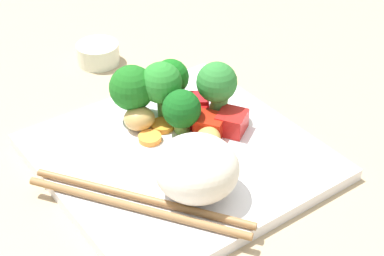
{
  "coord_description": "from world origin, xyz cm",
  "views": [
    {
      "loc": [
        25.73,
        41.1,
        39.23
      ],
      "look_at": [
        -1.83,
        -0.36,
        3.29
      ],
      "focal_mm": 57.3,
      "sensor_mm": 36.0,
      "label": 1
    }
  ],
  "objects": [
    {
      "name": "broccoli_floret_4",
      "position": [
        -4.42,
        -8.48,
        4.17
      ],
      "size": [
        4.07,
        4.07,
        5.1
      ],
      "color": "#77B95C",
      "rests_on": "square_plate"
    },
    {
      "name": "chicken_piece_0",
      "position": [
        -2.6,
        1.26,
        2.43
      ],
      "size": [
        4.46,
        4.34,
        2.28
      ],
      "primitive_type": "ellipsoid",
      "rotation": [
        0.0,
        0.0,
        3.84
      ],
      "color": "tan",
      "rests_on": "square_plate"
    },
    {
      "name": "broccoli_floret_3",
      "position": [
        -6.56,
        -2.77,
        5.5
      ],
      "size": [
        4.33,
        4.33,
        6.85
      ],
      "color": "#59A249",
      "rests_on": "square_plate"
    },
    {
      "name": "broccoli_floret_0",
      "position": [
        -2.05,
        -2.62,
        4.12
      ],
      "size": [
        4.04,
        4.04,
        5.08
      ],
      "color": "#649F41",
      "rests_on": "square_plate"
    },
    {
      "name": "rice_mound",
      "position": [
        1.96,
        6.08,
        4.2
      ],
      "size": [
        10.74,
        10.78,
        5.83
      ],
      "primitive_type": "ellipsoid",
      "rotation": [
        0.0,
        0.0,
        0.63
      ],
      "color": "white",
      "rests_on": "square_plate"
    },
    {
      "name": "square_plate",
      "position": [
        0.0,
        0.0,
        0.64
      ],
      "size": [
        26.58,
        26.58,
        1.29
      ],
      "primitive_type": "cube",
      "rotation": [
        0.0,
        0.0,
        0.04
      ],
      "color": "white",
      "rests_on": "ground_plane"
    },
    {
      "name": "pepper_chunk_3",
      "position": [
        -4.4,
        -0.85,
        2.33
      ],
      "size": [
        3.87,
        3.92,
        2.08
      ],
      "primitive_type": "cube",
      "rotation": [
        0.0,
        0.0,
        5.35
      ],
      "color": "red",
      "rests_on": "square_plate"
    },
    {
      "name": "broccoli_floret_2",
      "position": [
        0.81,
        -7.8,
        4.98
      ],
      "size": [
        4.85,
        4.85,
        6.29
      ],
      "color": "#71B754",
      "rests_on": "square_plate"
    },
    {
      "name": "pepper_chunk_4",
      "position": [
        -5.96,
        -5.19,
        2.14
      ],
      "size": [
        3.14,
        3.16,
        1.71
      ],
      "primitive_type": "cube",
      "rotation": [
        0.0,
        0.0,
        0.95
      ],
      "color": "red",
      "rests_on": "square_plate"
    },
    {
      "name": "sauce_cup",
      "position": [
        -2.36,
        -22.82,
        1.3
      ],
      "size": [
        5.38,
        5.38,
        2.61
      ],
      "primitive_type": "cylinder",
      "color": "silver",
      "rests_on": "ground_plane"
    },
    {
      "name": "pepper_chunk_1",
      "position": [
        -4.43,
        -3.25,
        1.94
      ],
      "size": [
        4.3,
        4.17,
        1.31
      ],
      "primitive_type": "cube",
      "rotation": [
        0.0,
        0.0,
        2.0
      ],
      "color": "red",
      "rests_on": "square_plate"
    },
    {
      "name": "ground_plane",
      "position": [
        0.0,
        0.0,
        -1.0
      ],
      "size": [
        110.0,
        110.0,
        2.0
      ],
      "primitive_type": "cube",
      "color": "tan"
    },
    {
      "name": "pepper_chunk_2",
      "position": [
        -6.57,
        0.02,
        2.38
      ],
      "size": [
        4.14,
        4.08,
        2.19
      ],
      "primitive_type": "cube",
      "rotation": [
        0.0,
        0.0,
        3.74
      ],
      "color": "red",
      "rests_on": "square_plate"
    },
    {
      "name": "carrot_slice_2",
      "position": [
        1.45,
        -3.26,
        1.58
      ],
      "size": [
        3.34,
        3.34,
        0.59
      ],
      "primitive_type": "cylinder",
      "rotation": [
        0.0,
        0.0,
        0.98
      ],
      "color": "orange",
      "rests_on": "square_plate"
    },
    {
      "name": "chopstick_pair",
      "position": [
        7.22,
        4.65,
        1.65
      ],
      "size": [
        14.39,
        18.42,
        0.72
      ],
      "rotation": [
        0.0,
        0.0,
        2.21
      ],
      "color": "#986C42",
      "rests_on": "square_plate"
    },
    {
      "name": "broccoli_floret_1",
      "position": [
        -1.82,
        -6.16,
        5.51
      ],
      "size": [
        4.44,
        4.44,
        6.61
      ],
      "color": "#64AE4D",
      "rests_on": "square_plate"
    },
    {
      "name": "carrot_slice_0",
      "position": [
        -0.82,
        -0.13,
        1.54
      ],
      "size": [
        2.55,
        2.55,
        0.5
      ],
      "primitive_type": "cylinder",
      "rotation": [
        0.0,
        0.0,
        4.48
      ],
      "color": "orange",
      "rests_on": "square_plate"
    },
    {
      "name": "chicken_piece_1",
      "position": [
        1.24,
        -5.74,
        2.52
      ],
      "size": [
        4.29,
        4.18,
        2.47
      ],
      "primitive_type": "ellipsoid",
      "rotation": [
        0.0,
        0.0,
        5.83
      ],
      "color": "tan",
      "rests_on": "square_plate"
    },
    {
      "name": "pepper_chunk_0",
      "position": [
        0.29,
        1.61,
        1.9
      ],
      "size": [
        2.5,
        2.58,
        1.22
      ],
      "primitive_type": "cube",
      "rotation": [
        0.0,
        0.0,
        2.24
      ],
      "color": "red",
      "rests_on": "square_plate"
    },
    {
      "name": "carrot_slice_1",
      "position": [
        -0.78,
        -4.44,
        1.58
      ],
      "size": [
        2.62,
        2.62,
        0.58
      ],
      "primitive_type": "cylinder",
      "rotation": [
        0.0,
        0.0,
        6.23
      ],
      "color": "orange",
      "rests_on": "square_plate"
    }
  ]
}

